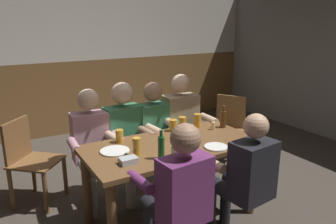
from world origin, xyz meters
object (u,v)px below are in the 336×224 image
Objects in this scene: pint_glass_6 at (182,123)px; person_0 at (93,143)px; pint_glass_5 at (189,130)px; person_5 at (244,174)px; pint_glass_0 at (197,120)px; chair_empty_near_left at (227,127)px; plate_1 at (115,151)px; person_2 at (157,131)px; chair_empty_near_right at (29,159)px; pint_glass_1 at (137,147)px; pint_glass_3 at (120,136)px; dining_table at (172,156)px; person_1 at (127,135)px; pint_glass_4 at (175,152)px; table_candle at (213,126)px; pint_glass_2 at (173,125)px; condiment_caddy at (128,160)px; plate_0 at (216,147)px; bottle_0 at (161,147)px; person_3 at (183,124)px; person_4 at (177,192)px; bottle_1 at (223,119)px.

person_0 is at bearing 160.73° from pint_glass_6.
pint_glass_5 is 0.22m from pint_glass_6.
person_5 is 8.39× the size of pint_glass_0.
chair_empty_near_left is (1.00, 1.38, -0.16)m from person_5.
pint_glass_6 reaches higher than plate_1.
person_2 reaches higher than chair_empty_near_right.
pint_glass_0 is 0.88× the size of pint_glass_1.
pint_glass_3 is (0.12, 0.19, 0.05)m from plate_1.
dining_table is at bearing 90.00° from chair_empty_near_left.
person_1 is at bearing 110.62° from chair_empty_near_right.
plate_1 is 2.31× the size of pint_glass_4.
person_5 is 2.15m from chair_empty_near_right.
pint_glass_5 is at bearing -176.43° from table_candle.
chair_empty_near_left reaches higher than plate_1.
pint_glass_2 is 0.96× the size of pint_glass_3.
chair_empty_near_right is 6.33× the size of pint_glass_0.
condiment_caddy is 0.81m from plate_0.
person_1 is 1.34m from person_5.
person_2 is 5.73× the size of plate_0.
pint_glass_0 is (0.49, 0.30, 0.19)m from dining_table.
bottle_0 is at bearing -135.18° from pint_glass_6.
condiment_caddy is at bearing 63.43° from person_1.
person_0 is 0.55m from plate_1.
person_2 is 0.35m from person_3.
pint_glass_2 is at bearing 46.95° from person_3.
person_4 is (-0.33, -0.62, 0.02)m from dining_table.
pint_glass_2 is (0.72, 0.22, 0.05)m from plate_1.
person_2 is at bearing 63.32° from person_4.
pint_glass_0 reaches higher than pint_glass_6.
person_1 is 9.88× the size of pint_glass_6.
table_candle is at bearing -24.69° from pint_glass_2.
person_2 is 1.00× the size of person_4.
condiment_caddy is 1.29× the size of pint_glass_4.
pint_glass_5 is (-0.23, -0.18, -0.02)m from pint_glass_0.
pint_glass_2 is at bearing 90.33° from person_2.
bottle_0 is at bearing 81.22° from person_1.
plate_0 is at bearing -39.18° from pint_glass_3.
plate_1 is at bearing 35.06° from person_2.
pint_glass_6 is at bearing 86.65° from plate_0.
person_5 is 0.88m from bottle_1.
person_4 reaches higher than plate_0.
table_candle is at bearing 3.57° from pint_glass_5.
plate_1 is 1.07× the size of bottle_1.
bottle_0 is 0.71m from pint_glass_2.
bottle_1 is at bearing 105.71° from chair_empty_near_left.
bottle_1 is 1.12m from pint_glass_1.
dining_table is 0.54m from plate_1.
pint_glass_1 reaches higher than dining_table.
bottle_1 reaches higher than plate_1.
plate_1 is (-0.34, -0.55, 0.08)m from person_1.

